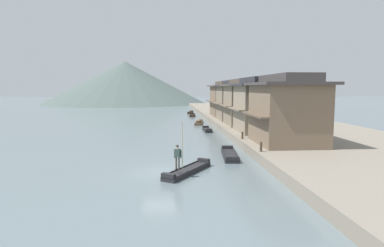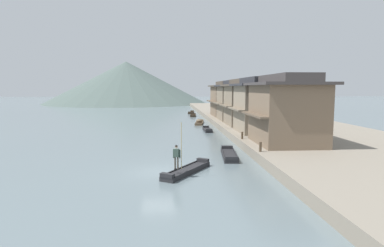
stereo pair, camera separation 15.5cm
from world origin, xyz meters
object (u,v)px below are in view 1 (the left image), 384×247
object	(u,v)px
house_waterfront_tall	(243,103)
mooring_post_dock_mid	(242,135)
boat_moored_far	(190,113)
boatman_person	(178,154)
house_waterfront_narrow	(236,101)
boat_midriver_drifting	(230,155)
boat_foreground_poled	(188,170)
boat_moored_third	(192,116)
boat_moored_nearest	(207,130)
house_waterfront_second	(256,105)
house_waterfront_far	(227,99)
boat_moored_second	(199,122)
mooring_post_dock_near	(261,147)
house_waterfront_nearest	(287,110)

from	to	relation	value
house_waterfront_tall	mooring_post_dock_mid	size ratio (longest dim) A/B	10.09
boat_moored_far	boatman_person	bearing A→B (deg)	-94.78
mooring_post_dock_mid	boatman_person	bearing A→B (deg)	-122.21
boat_moored_far	house_waterfront_tall	xyz separation A→B (m)	(5.01, -30.60, 3.62)
house_waterfront_narrow	boat_midriver_drifting	bearing A→B (deg)	-103.06
boat_foreground_poled	house_waterfront_narrow	xyz separation A→B (m)	(9.33, 28.68, 3.62)
boat_midriver_drifting	mooring_post_dock_mid	distance (m)	5.06
boat_moored_third	boat_midriver_drifting	world-z (taller)	boat_midriver_drifting
boat_foreground_poled	boat_moored_nearest	world-z (taller)	boat_foreground_poled
boatman_person	house_waterfront_second	xyz separation A→B (m)	(9.31, 15.52, 2.26)
house_waterfront_second	house_waterfront_far	distance (m)	21.59
house_waterfront_second	boat_moored_second	bearing A→B (deg)	107.15
boat_moored_nearest	mooring_post_dock_near	size ratio (longest dim) A/B	5.13
boat_moored_third	house_waterfront_nearest	size ratio (longest dim) A/B	0.51
boat_midriver_drifting	mooring_post_dock_near	bearing A→B (deg)	-41.86
boat_moored_nearest	house_waterfront_second	size ratio (longest dim) A/B	0.55
house_waterfront_second	mooring_post_dock_near	xyz separation A→B (m)	(-2.69, -11.40, -2.62)
boat_moored_second	boatman_person	bearing A→B (deg)	-97.88
boat_moored_far	mooring_post_dock_near	bearing A→B (deg)	-87.49
house_waterfront_tall	boat_midriver_drifting	bearing A→B (deg)	-106.55
boat_moored_nearest	house_waterfront_tall	world-z (taller)	house_waterfront_tall
house_waterfront_nearest	house_waterfront_narrow	size ratio (longest dim) A/B	1.06
boat_moored_far	boat_moored_nearest	bearing A→B (deg)	-89.72
boatman_person	mooring_post_dock_mid	distance (m)	12.42
boatman_person	boat_moored_nearest	world-z (taller)	boatman_person
house_waterfront_nearest	mooring_post_dock_mid	distance (m)	5.09
boat_moored_nearest	boat_moored_third	size ratio (longest dim) A/B	1.02
house_waterfront_nearest	boat_moored_second	bearing A→B (deg)	103.11
house_waterfront_far	mooring_post_dock_near	world-z (taller)	house_waterfront_far
boat_moored_second	boat_midriver_drifting	size ratio (longest dim) A/B	1.12
boat_moored_third	boat_moored_nearest	bearing A→B (deg)	-89.34
boat_moored_second	house_waterfront_nearest	bearing A→B (deg)	-76.89
boat_midriver_drifting	house_waterfront_far	distance (m)	31.77
boat_midriver_drifting	house_waterfront_narrow	size ratio (longest dim) A/B	0.71
boatman_person	boat_moored_third	distance (m)	45.69
house_waterfront_second	boatman_person	bearing A→B (deg)	-120.95
boat_moored_third	boat_foreground_poled	bearing A→B (deg)	-94.70
boat_moored_far	house_waterfront_far	world-z (taller)	house_waterfront_far
boat_moored_nearest	boat_moored_third	bearing A→B (deg)	90.66
boat_moored_far	house_waterfront_far	size ratio (longest dim) A/B	0.48
boat_moored_nearest	house_waterfront_tall	size ratio (longest dim) A/B	0.55
boat_foreground_poled	boat_moored_second	xyz separation A→B (m)	(3.67, 30.44, 0.09)
house_waterfront_second	boat_moored_nearest	bearing A→B (deg)	123.95
boat_moored_third	house_waterfront_second	world-z (taller)	house_waterfront_second
house_waterfront_nearest	house_waterfront_second	xyz separation A→B (m)	(-0.61, 7.84, 0.01)
boat_moored_nearest	mooring_post_dock_near	world-z (taller)	mooring_post_dock_near
house_waterfront_tall	house_waterfront_narrow	distance (m)	7.12
house_waterfront_far	mooring_post_dock_mid	xyz separation A→B (m)	(-3.31, -26.60, -2.64)
boat_midriver_drifting	house_waterfront_tall	bearing A→B (deg)	73.45
boat_moored_second	mooring_post_dock_near	size ratio (longest dim) A/B	7.50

